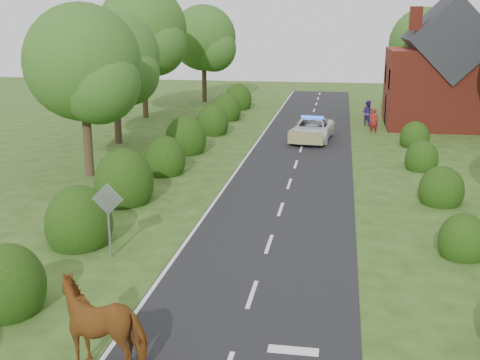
% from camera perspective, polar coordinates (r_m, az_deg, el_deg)
% --- Properties ---
extents(ground, '(120.00, 120.00, 0.00)m').
position_cam_1_polar(ground, '(17.38, 1.15, -10.85)').
color(ground, '#304218').
extents(road, '(6.00, 70.00, 0.02)m').
position_cam_1_polar(road, '(31.48, 5.17, 1.05)').
color(road, black).
rests_on(road, ground).
extents(road_markings, '(4.96, 70.00, 0.01)m').
position_cam_1_polar(road_markings, '(29.64, 1.77, 0.25)').
color(road_markings, white).
rests_on(road_markings, road).
extents(hedgerow_left, '(2.75, 50.41, 3.00)m').
position_cam_1_polar(hedgerow_left, '(29.35, -8.10, 1.42)').
color(hedgerow_left, black).
rests_on(hedgerow_left, ground).
extents(hedgerow_right, '(2.10, 45.78, 2.10)m').
position_cam_1_polar(hedgerow_right, '(27.93, 18.17, -0.32)').
color(hedgerow_right, black).
rests_on(hedgerow_right, ground).
extents(tree_left_a, '(5.74, 5.60, 8.38)m').
position_cam_1_polar(tree_left_a, '(29.94, -14.35, 10.28)').
color(tree_left_a, '#332316').
rests_on(tree_left_a, ground).
extents(tree_left_b, '(5.74, 5.60, 8.07)m').
position_cam_1_polar(tree_left_b, '(37.91, -11.54, 10.90)').
color(tree_left_b, '#332316').
rests_on(tree_left_b, ground).
extents(tree_left_c, '(6.97, 6.80, 10.22)m').
position_cam_1_polar(tree_left_c, '(47.72, -8.95, 13.60)').
color(tree_left_c, '#332316').
rests_on(tree_left_c, ground).
extents(tree_left_d, '(6.15, 6.00, 8.89)m').
position_cam_1_polar(tree_left_d, '(56.75, -3.23, 13.05)').
color(tree_left_d, '#332316').
rests_on(tree_left_d, ground).
extents(tree_right_c, '(6.15, 6.00, 8.58)m').
position_cam_1_polar(tree_right_c, '(53.82, 17.44, 11.98)').
color(tree_right_c, '#332316').
rests_on(tree_right_c, ground).
extents(road_sign, '(1.06, 0.08, 2.53)m').
position_cam_1_polar(road_sign, '(19.83, -12.41, -2.73)').
color(road_sign, gray).
rests_on(road_sign, ground).
extents(house, '(8.00, 7.40, 9.17)m').
position_cam_1_polar(house, '(46.19, 18.82, 9.53)').
color(house, maroon).
rests_on(house, ground).
extents(cow, '(2.54, 1.49, 1.74)m').
position_cam_1_polar(cow, '(14.24, -12.68, -13.52)').
color(cow, '#5D2F0D').
rests_on(cow, ground).
extents(police_van, '(2.90, 5.42, 1.58)m').
position_cam_1_polar(police_van, '(38.93, 6.84, 4.77)').
color(police_van, silver).
rests_on(police_van, ground).
extents(pedestrian_red, '(0.63, 0.42, 1.72)m').
position_cam_1_polar(pedestrian_red, '(42.20, 12.55, 5.51)').
color(pedestrian_red, maroon).
rests_on(pedestrian_red, ground).
extents(pedestrian_purple, '(1.14, 1.11, 1.86)m').
position_cam_1_polar(pedestrian_purple, '(45.12, 12.01, 6.23)').
color(pedestrian_purple, '#3A1F64').
rests_on(pedestrian_purple, ground).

